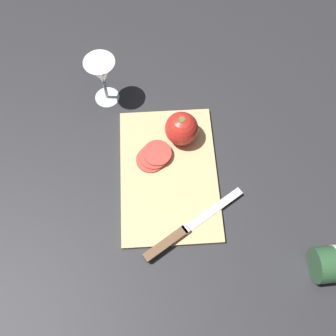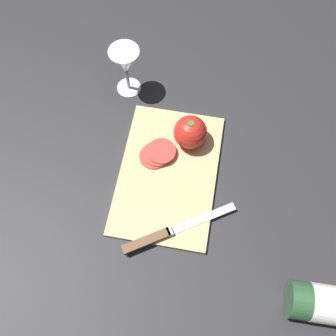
% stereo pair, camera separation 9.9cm
% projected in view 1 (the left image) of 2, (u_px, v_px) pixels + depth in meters
% --- Properties ---
extents(ground_plane, '(3.00, 3.00, 0.00)m').
position_uv_depth(ground_plane, '(158.00, 181.00, 1.02)').
color(ground_plane, '#28282B').
extents(cutting_board, '(0.38, 0.25, 0.01)m').
position_uv_depth(cutting_board, '(168.00, 174.00, 1.02)').
color(cutting_board, tan).
rests_on(cutting_board, ground_plane).
extents(wine_glass, '(0.08, 0.08, 0.15)m').
position_uv_depth(wine_glass, '(101.00, 74.00, 1.03)').
color(wine_glass, silver).
rests_on(wine_glass, ground_plane).
extents(whole_tomato, '(0.09, 0.09, 0.09)m').
position_uv_depth(whole_tomato, '(181.00, 129.00, 1.02)').
color(whole_tomato, red).
rests_on(whole_tomato, cutting_board).
extents(knife, '(0.18, 0.26, 0.01)m').
position_uv_depth(knife, '(174.00, 237.00, 0.94)').
color(knife, silver).
rests_on(knife, cutting_board).
extents(tomato_slice_stack_near, '(0.09, 0.09, 0.02)m').
position_uv_depth(tomato_slice_stack_near, '(153.00, 156.00, 1.02)').
color(tomato_slice_stack_near, '#D63D33').
rests_on(tomato_slice_stack_near, cutting_board).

